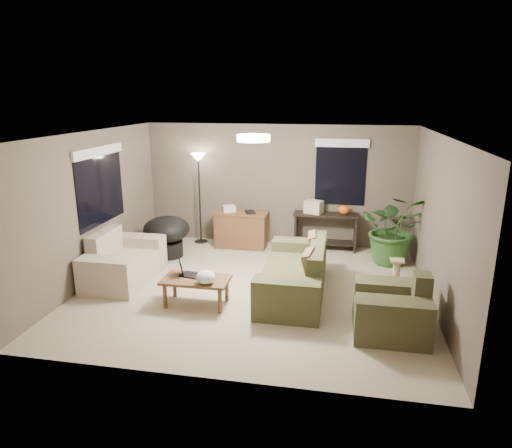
% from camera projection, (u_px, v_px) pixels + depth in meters
% --- Properties ---
extents(room_shell, '(5.50, 5.50, 5.50)m').
position_uv_depth(room_shell, '(254.00, 215.00, 7.12)').
color(room_shell, '#C5B392').
rests_on(room_shell, ground).
extents(main_sofa, '(0.95, 2.20, 0.85)m').
position_uv_depth(main_sofa, '(296.00, 276.00, 7.23)').
color(main_sofa, '#4E5030').
rests_on(main_sofa, ground).
extents(throw_pillows, '(0.28, 1.37, 0.47)m').
position_uv_depth(throw_pillows, '(313.00, 256.00, 7.08)').
color(throw_pillows, '#8C7251').
rests_on(throw_pillows, main_sofa).
extents(loveseat, '(0.90, 1.60, 0.85)m').
position_uv_depth(loveseat, '(123.00, 263.00, 7.77)').
color(loveseat, beige).
rests_on(loveseat, ground).
extents(armchair, '(0.95, 1.00, 0.85)m').
position_uv_depth(armchair, '(392.00, 311.00, 6.04)').
color(armchair, '#4E4C2E').
rests_on(armchair, ground).
extents(coffee_table, '(1.00, 0.55, 0.42)m').
position_uv_depth(coffee_table, '(196.00, 282.00, 6.82)').
color(coffee_table, brown).
rests_on(coffee_table, ground).
extents(laptop, '(0.42, 0.30, 0.24)m').
position_uv_depth(laptop, '(187.00, 272.00, 6.91)').
color(laptop, black).
rests_on(laptop, coffee_table).
extents(plastic_bag, '(0.35, 0.34, 0.20)m').
position_uv_depth(plastic_bag, '(206.00, 277.00, 6.59)').
color(plastic_bag, white).
rests_on(plastic_bag, coffee_table).
extents(desk, '(1.10, 0.50, 0.75)m').
position_uv_depth(desk, '(241.00, 229.00, 9.45)').
color(desk, brown).
rests_on(desk, ground).
extents(desk_papers, '(0.73, 0.33, 0.12)m').
position_uv_depth(desk_papers, '(233.00, 209.00, 9.35)').
color(desk_papers, silver).
rests_on(desk_papers, desk).
extents(console_table, '(1.30, 0.40, 0.75)m').
position_uv_depth(console_table, '(325.00, 228.00, 9.30)').
color(console_table, black).
rests_on(console_table, ground).
extents(pumpkin, '(0.27, 0.27, 0.18)m').
position_uv_depth(pumpkin, '(344.00, 210.00, 9.13)').
color(pumpkin, orange).
rests_on(pumpkin, console_table).
extents(cardboard_box, '(0.41, 0.36, 0.26)m').
position_uv_depth(cardboard_box, '(314.00, 207.00, 9.23)').
color(cardboard_box, beige).
rests_on(cardboard_box, console_table).
extents(papasan_chair, '(1.08, 1.08, 0.80)m').
position_uv_depth(papasan_chair, '(167.00, 233.00, 8.88)').
color(papasan_chair, black).
rests_on(papasan_chair, ground).
extents(floor_lamp, '(0.32, 0.32, 1.91)m').
position_uv_depth(floor_lamp, '(199.00, 168.00, 9.43)').
color(floor_lamp, black).
rests_on(floor_lamp, ground).
extents(ceiling_fixture, '(0.50, 0.50, 0.10)m').
position_uv_depth(ceiling_fixture, '(254.00, 138.00, 6.80)').
color(ceiling_fixture, white).
rests_on(ceiling_fixture, room_shell).
extents(houseplant, '(1.21, 1.35, 1.05)m').
position_uv_depth(houseplant, '(393.00, 236.00, 8.50)').
color(houseplant, '#2D5923').
rests_on(houseplant, ground).
extents(cat_scratching_post, '(0.32, 0.32, 0.50)m').
position_uv_depth(cat_scratching_post, '(396.00, 276.00, 7.43)').
color(cat_scratching_post, tan).
rests_on(cat_scratching_post, ground).
extents(window_left, '(0.05, 1.56, 1.33)m').
position_uv_depth(window_left, '(100.00, 173.00, 7.75)').
color(window_left, black).
rests_on(window_left, room_shell).
extents(window_back, '(1.06, 0.05, 1.33)m').
position_uv_depth(window_back, '(341.00, 161.00, 9.09)').
color(window_back, black).
rests_on(window_back, room_shell).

